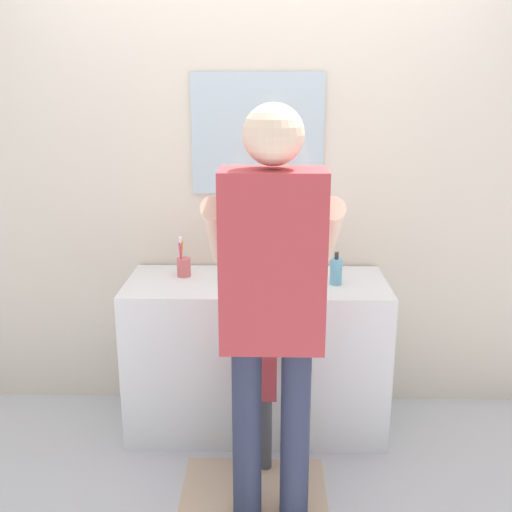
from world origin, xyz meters
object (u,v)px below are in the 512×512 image
child_toddler (255,371)px  adult_parent (272,286)px  toothbrush_cup (184,266)px  soap_bottle (336,271)px

child_toddler → adult_parent: 0.59m
toothbrush_cup → adult_parent: size_ratio=0.12×
toothbrush_cup → adult_parent: (0.45, -0.77, 0.16)m
toothbrush_cup → child_toddler: bearing=-51.5°
toothbrush_cup → child_toddler: size_ratio=0.24×
toothbrush_cup → child_toddler: 0.70m
toothbrush_cup → child_toddler: (0.38, -0.48, -0.35)m
soap_bottle → child_toddler: bearing=-137.3°
toothbrush_cup → adult_parent: bearing=-59.7°
child_toddler → soap_bottle: bearing=42.7°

